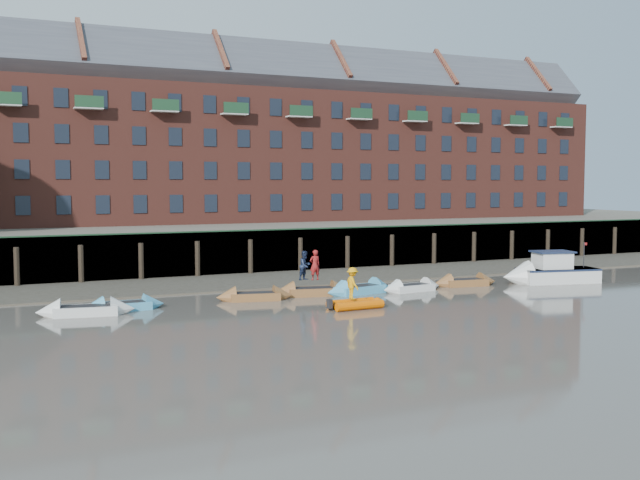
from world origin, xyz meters
TOP-DOWN VIEW (x-y plane):
  - ground at (0.00, 0.00)m, footprint 220.00×220.00m
  - foreshore at (0.00, 18.00)m, footprint 110.00×8.00m
  - mud_band at (0.00, 14.60)m, footprint 110.00×1.60m
  - river_wall at (-0.00, 22.38)m, footprint 110.00×1.23m
  - bank_terrace at (0.00, 36.00)m, footprint 110.00×28.00m
  - apartment_terrace at (-0.00, 36.99)m, footprint 80.60×15.56m
  - rowboat_0 at (-15.31, 9.13)m, footprint 5.04×2.15m
  - rowboat_1 at (-13.26, 9.88)m, footprint 4.35×1.41m
  - rowboat_2 at (-5.79, 10.19)m, footprint 4.61×2.14m
  - rowboat_3 at (-2.00, 10.43)m, footprint 4.94×2.32m
  - rowboat_4 at (0.90, 9.97)m, footprint 5.06×2.39m
  - rowboat_5 at (4.36, 9.51)m, footprint 4.39×1.66m
  - rowboat_6 at (8.83, 10.15)m, footprint 4.59×1.82m
  - rib_tender at (-1.69, 5.27)m, footprint 3.13×1.61m
  - motor_launch at (14.42, 9.10)m, footprint 6.98×3.49m
  - person_rower_a at (-1.87, 10.44)m, footprint 0.69×0.47m
  - person_rower_b at (-2.42, 10.66)m, footprint 1.06×0.97m
  - person_rib_crew at (-1.95, 5.32)m, footprint 0.64×1.12m

SIDE VIEW (x-z plane):
  - ground at x=0.00m, z-range 0.00..0.00m
  - foreshore at x=0.00m, z-range -0.25..0.25m
  - mud_band at x=0.00m, z-range -0.05..0.05m
  - rowboat_5 at x=4.36m, z-range -0.40..0.84m
  - rowboat_1 at x=-13.26m, z-range -0.40..0.85m
  - rowboat_2 at x=-5.79m, z-range -0.42..0.87m
  - rowboat_6 at x=8.83m, z-range -0.42..0.88m
  - rib_tender at x=-1.69m, z-range -0.03..0.50m
  - rowboat_3 at x=-2.00m, z-range -0.45..0.93m
  - rowboat_4 at x=0.90m, z-range -0.46..0.96m
  - rowboat_0 at x=-15.31m, z-range -0.46..0.96m
  - motor_launch at x=14.42m, z-range -0.68..2.08m
  - person_rib_crew at x=-1.95m, z-range 0.50..2.23m
  - river_wall at x=0.00m, z-range -0.06..3.24m
  - bank_terrace at x=0.00m, z-range 0.00..3.20m
  - person_rower_b at x=-2.42m, z-range 0.93..2.69m
  - person_rower_a at x=-1.87m, z-range 0.93..2.75m
  - apartment_terrace at x=0.00m, z-range 2.34..23.31m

